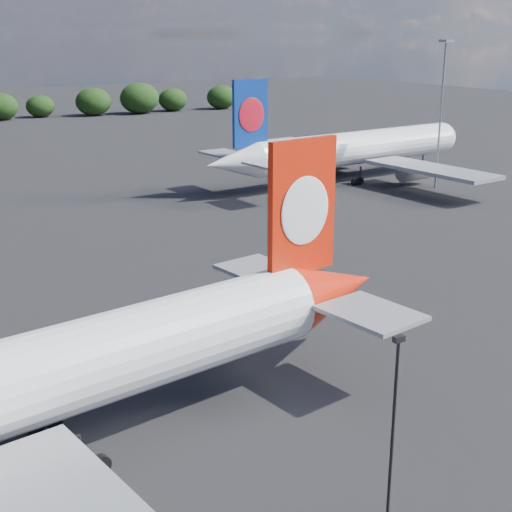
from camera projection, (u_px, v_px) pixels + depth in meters
qantas_airliner at (45, 379)px, 39.58m from camera, size 51.26×48.85×16.72m
china_southern_airliner at (349, 150)px, 116.92m from camera, size 52.78×50.18×17.23m
apron_lamp_post at (393, 427)px, 33.24m from camera, size 0.55×0.30×10.49m
floodlight_mast_near at (442, 94)px, 109.24m from camera, size 1.60×1.60×22.62m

